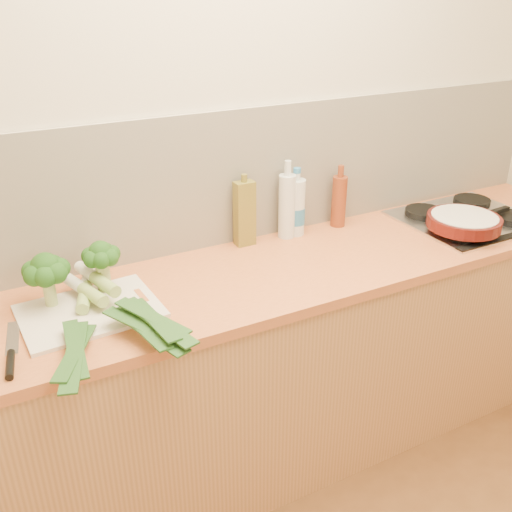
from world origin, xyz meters
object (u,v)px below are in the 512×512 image
Objects in this scene: chopping_board at (90,311)px; skillet at (464,221)px; chefs_knife at (11,358)px; gas_hob at (469,218)px.

skillet reaches higher than chopping_board.
chopping_board is at bearing 171.06° from skillet.
chopping_board is 1.38× the size of chefs_knife.
skillet reaches higher than chefs_knife.
skillet is (1.54, -0.10, 0.06)m from chopping_board.
chopping_board is 1.55m from skillet.
gas_hob is 1.69m from chopping_board.
chopping_board is at bearing -179.94° from gas_hob.
skillet reaches higher than gas_hob.
gas_hob is 0.19m from skillet.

